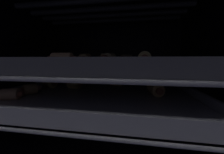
# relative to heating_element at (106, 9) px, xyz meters

# --- Properties ---
(ground_plane) EXTENTS (0.59, 0.51, 0.01)m
(ground_plane) POSITION_rel_heating_element_xyz_m (0.00, 0.00, -0.37)
(ground_plane) COLOR black
(oven_wall_back) EXTENTS (0.59, 0.01, 0.38)m
(oven_wall_back) POSITION_rel_heating_element_xyz_m (0.00, 0.25, -0.17)
(oven_wall_back) COLOR black
(oven_wall_back) RESTS_ON ground_plane
(oven_wall_left) EXTENTS (0.01, 0.48, 0.38)m
(oven_wall_left) POSITION_rel_heating_element_xyz_m (-0.29, 0.00, -0.17)
(oven_wall_left) COLOR black
(oven_wall_left) RESTS_ON ground_plane
(oven_wall_right) EXTENTS (0.01, 0.48, 0.38)m
(oven_wall_right) POSITION_rel_heating_element_xyz_m (0.29, 0.00, -0.17)
(oven_wall_right) COLOR black
(oven_wall_right) RESTS_ON ground_plane
(heating_element) EXTENTS (0.45, 0.23, 0.01)m
(heating_element) POSITION_rel_heating_element_xyz_m (0.00, 0.00, 0.00)
(heating_element) COLOR #333338
(oven_rack_lower) EXTENTS (0.54, 0.47, 0.01)m
(oven_rack_lower) POSITION_rel_heating_element_xyz_m (0.00, -0.00, -0.24)
(oven_rack_lower) COLOR #B7B7BC
(baking_tray_lower) EXTENTS (0.46, 0.42, 0.03)m
(baking_tray_lower) POSITION_rel_heating_element_xyz_m (0.00, 0.00, -0.23)
(baking_tray_lower) COLOR silver
(baking_tray_lower) RESTS_ON oven_rack_lower
(pig_in_blanket_lower_0) EXTENTS (0.06, 0.05, 0.03)m
(pig_in_blanket_lower_0) POSITION_rel_heating_element_xyz_m (-0.18, 0.00, -0.21)
(pig_in_blanket_lower_0) COLOR #E1C86F
(pig_in_blanket_lower_0) RESTS_ON baking_tray_lower
(pig_in_blanket_lower_1) EXTENTS (0.04, 0.05, 0.03)m
(pig_in_blanket_lower_1) POSITION_rel_heating_element_xyz_m (-0.19, -0.08, -0.21)
(pig_in_blanket_lower_1) COLOR #E1B573
(pig_in_blanket_lower_1) RESTS_ON baking_tray_lower
(pig_in_blanket_lower_2) EXTENTS (0.04, 0.06, 0.03)m
(pig_in_blanket_lower_2) POSITION_rel_heating_element_xyz_m (0.13, -0.04, -0.21)
(pig_in_blanket_lower_2) COLOR #E4B875
(pig_in_blanket_lower_2) RESTS_ON baking_tray_lower
(pig_in_blanket_lower_3) EXTENTS (0.05, 0.03, 0.03)m
(pig_in_blanket_lower_3) POSITION_rel_heating_element_xyz_m (-0.10, 0.00, -0.21)
(pig_in_blanket_lower_3) COLOR #E9C26E
(pig_in_blanket_lower_3) RESTS_ON baking_tray_lower
(pig_in_blanket_lower_4) EXTENTS (0.05, 0.03, 0.03)m
(pig_in_blanket_lower_4) POSITION_rel_heating_element_xyz_m (-0.19, -0.13, -0.21)
(pig_in_blanket_lower_4) COLOR #EBB383
(pig_in_blanket_lower_4) RESTS_ON baking_tray_lower
(pig_in_blanket_lower_5) EXTENTS (0.06, 0.05, 0.03)m
(pig_in_blanket_lower_5) POSITION_rel_heating_element_xyz_m (0.02, 0.06, -0.21)
(pig_in_blanket_lower_5) COLOR #E6B279
(pig_in_blanket_lower_5) RESTS_ON baking_tray_lower
(oven_rack_upper) EXTENTS (0.54, 0.47, 0.01)m
(oven_rack_upper) POSITION_rel_heating_element_xyz_m (0.00, 0.00, -0.16)
(oven_rack_upper) COLOR #B7B7BC
(baking_tray_upper) EXTENTS (0.46, 0.42, 0.03)m
(baking_tray_upper) POSITION_rel_heating_element_xyz_m (0.00, 0.00, -0.15)
(baking_tray_upper) COLOR #4C4C51
(baking_tray_upper) RESTS_ON oven_rack_upper
(pig_in_blanket_upper_0) EXTENTS (0.06, 0.03, 0.02)m
(pig_in_blanket_upper_0) POSITION_rel_heating_element_xyz_m (-0.06, -0.13, -0.14)
(pig_in_blanket_upper_0) COLOR #E5B37A
(pig_in_blanket_upper_0) RESTS_ON baking_tray_upper
(pig_in_blanket_upper_1) EXTENTS (0.05, 0.05, 0.03)m
(pig_in_blanket_upper_1) POSITION_rel_heating_element_xyz_m (0.05, 0.15, -0.13)
(pig_in_blanket_upper_1) COLOR #DEBF82
(pig_in_blanket_upper_1) RESTS_ON baking_tray_upper
(pig_in_blanket_upper_2) EXTENTS (0.04, 0.05, 0.03)m
(pig_in_blanket_upper_2) POSITION_rel_heating_element_xyz_m (-0.08, 0.04, -0.13)
(pig_in_blanket_upper_2) COLOR #D9BD76
(pig_in_blanket_upper_2) RESTS_ON baking_tray_upper
(pig_in_blanket_upper_3) EXTENTS (0.05, 0.03, 0.03)m
(pig_in_blanket_upper_3) POSITION_rel_heating_element_xyz_m (-0.02, 0.09, -0.13)
(pig_in_blanket_upper_3) COLOR #DDC27E
(pig_in_blanket_upper_3) RESTS_ON baking_tray_upper
(pig_in_blanket_upper_4) EXTENTS (0.03, 0.05, 0.03)m
(pig_in_blanket_upper_4) POSITION_rel_heating_element_xyz_m (-0.20, 0.09, -0.14)
(pig_in_blanket_upper_4) COLOR #EBBE7E
(pig_in_blanket_upper_4) RESTS_ON baking_tray_upper
(pig_in_blanket_upper_5) EXTENTS (0.04, 0.05, 0.03)m
(pig_in_blanket_upper_5) POSITION_rel_heating_element_xyz_m (0.01, -0.00, -0.13)
(pig_in_blanket_upper_5) COLOR #D3BC83
(pig_in_blanket_upper_5) RESTS_ON baking_tray_upper
(pig_in_blanket_upper_6) EXTENTS (0.03, 0.05, 0.03)m
(pig_in_blanket_upper_6) POSITION_rel_heating_element_xyz_m (0.10, -0.05, -0.13)
(pig_in_blanket_upper_6) COLOR #DAC876
(pig_in_blanket_upper_6) RESTS_ON baking_tray_upper
(pig_in_blanket_upper_7) EXTENTS (0.05, 0.04, 0.03)m
(pig_in_blanket_upper_7) POSITION_rel_heating_element_xyz_m (-0.10, 0.09, -0.13)
(pig_in_blanket_upper_7) COLOR #DFB071
(pig_in_blanket_upper_7) RESTS_ON baking_tray_upper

